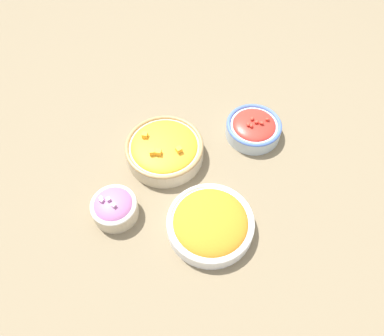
% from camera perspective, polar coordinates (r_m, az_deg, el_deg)
% --- Properties ---
extents(ground_plane, '(3.00, 3.00, 0.00)m').
position_cam_1_polar(ground_plane, '(1.06, 0.00, -0.89)').
color(ground_plane, '#75664C').
extents(bowl_squash, '(0.22, 0.22, 0.08)m').
position_cam_1_polar(bowl_squash, '(1.07, -4.22, 2.93)').
color(bowl_squash, beige).
rests_on(bowl_squash, ground_plane).
extents(bowl_carrots, '(0.22, 0.22, 0.06)m').
position_cam_1_polar(bowl_carrots, '(0.96, 2.82, -8.37)').
color(bowl_carrots, white).
rests_on(bowl_carrots, ground_plane).
extents(bowl_cherry_tomatoes, '(0.16, 0.16, 0.07)m').
position_cam_1_polar(bowl_cherry_tomatoes, '(1.14, 9.37, 6.10)').
color(bowl_cherry_tomatoes, '#B2C1CC').
rests_on(bowl_cherry_tomatoes, ground_plane).
extents(bowl_red_onion, '(0.12, 0.12, 0.08)m').
position_cam_1_polar(bowl_red_onion, '(0.99, -11.75, -5.86)').
color(bowl_red_onion, beige).
rests_on(bowl_red_onion, ground_plane).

